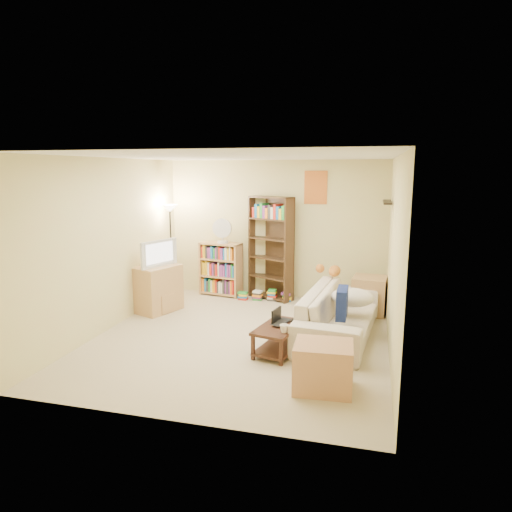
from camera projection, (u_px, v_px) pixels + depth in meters
The scene contains 19 objects.
room at pixel (241, 223), 6.13m from camera, with size 4.50×4.54×2.52m.
sofa at pixel (340, 313), 6.46m from camera, with size 1.10×2.33×0.66m, color beige.
navy_pillow at pixel (342, 303), 5.92m from camera, with size 0.43×0.13×0.39m, color navy.
cream_blanket at pixel (352, 297), 6.41m from camera, with size 0.60×0.43×0.26m, color silver.
tabby_cat at pixel (332, 271), 7.27m from camera, with size 0.52×0.22×0.18m.
coffee_table at pixel (279, 336), 5.86m from camera, with size 0.61×0.88×0.36m.
laptop at pixel (285, 323), 5.90m from camera, with size 0.33×0.41×0.03m, color black.
laptop_screen at pixel (276, 315), 5.93m from camera, with size 0.01×0.27×0.18m, color white.
mug at pixel (284, 329), 5.59m from camera, with size 0.15×0.15×0.10m, color white.
tv_remote at pixel (293, 320), 6.03m from camera, with size 0.04×0.14×0.02m, color black.
tv_stand at pixel (157, 289), 7.58m from camera, with size 0.51×0.72×0.77m, color tan.
television at pixel (156, 253), 7.47m from camera, with size 0.36×0.75×0.44m, color black.
tall_bookshelf at pixel (271, 246), 8.21m from camera, with size 0.88×0.61×1.86m.
short_bookshelf at pixel (221, 269), 8.53m from camera, with size 0.82×0.43×1.00m.
desk_fan at pixel (222, 231), 8.34m from camera, with size 0.35×0.20×0.46m.
floor_lamp at pixel (170, 224), 8.18m from camera, with size 0.29×0.29×1.72m.
side_table at pixel (369, 295), 7.48m from camera, with size 0.53×0.53×0.61m, color tan.
end_cabinet at pixel (323, 367), 4.87m from camera, with size 0.62×0.51×0.51m, color tan.
book_stacks at pixel (266, 296), 8.24m from camera, with size 0.96×0.23×0.21m.
Camera 1 is at (1.73, -5.86, 2.33)m, focal length 32.00 mm.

